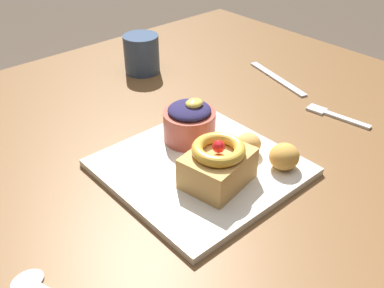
{
  "coord_description": "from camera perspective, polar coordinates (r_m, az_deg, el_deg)",
  "views": [
    {
      "loc": [
        -0.38,
        -0.5,
        1.15
      ],
      "look_at": [
        0.0,
        -0.07,
        0.77
      ],
      "focal_mm": 40.84,
      "sensor_mm": 36.0,
      "label": 1
    }
  ],
  "objects": [
    {
      "name": "fritter_front",
      "position": [
        0.71,
        7.42,
        0.06
      ],
      "size": [
        0.04,
        0.04,
        0.04
      ],
      "primitive_type": "ellipsoid",
      "color": "tan",
      "rests_on": "front_plate"
    },
    {
      "name": "cake_slice",
      "position": [
        0.64,
        3.4,
        -2.64
      ],
      "size": [
        0.11,
        0.09,
        0.07
      ],
      "rotation": [
        0.0,
        0.0,
        0.18
      ],
      "color": "tan",
      "rests_on": "front_plate"
    },
    {
      "name": "fork",
      "position": [
        0.88,
        17.95,
        3.62
      ],
      "size": [
        0.04,
        0.13,
        0.0
      ],
      "rotation": [
        0.0,
        0.0,
        1.72
      ],
      "color": "silver",
      "rests_on": "dining_table"
    },
    {
      "name": "dining_table",
      "position": [
        0.81,
        -3.33,
        -5.84
      ],
      "size": [
        1.26,
        1.0,
        0.73
      ],
      "color": "brown",
      "rests_on": "ground_plane"
    },
    {
      "name": "front_plate",
      "position": [
        0.69,
        1.1,
        -3.02
      ],
      "size": [
        0.27,
        0.27,
        0.01
      ],
      "primitive_type": "cube",
      "color": "silver",
      "rests_on": "dining_table"
    },
    {
      "name": "coffee_mug",
      "position": [
        1.01,
        -6.6,
        11.61
      ],
      "size": [
        0.08,
        0.08,
        0.09
      ],
      "primitive_type": "cylinder",
      "color": "#334766",
      "rests_on": "dining_table"
    },
    {
      "name": "berry_ramekin",
      "position": [
        0.73,
        -0.33,
        2.87
      ],
      "size": [
        0.09,
        0.09,
        0.08
      ],
      "color": "#B24C3D",
      "rests_on": "front_plate"
    },
    {
      "name": "knife",
      "position": [
        1.0,
        11.05,
        8.39
      ],
      "size": [
        0.06,
        0.19,
        0.0
      ],
      "primitive_type": "cube",
      "rotation": [
        0.0,
        0.0,
        1.32
      ],
      "color": "silver",
      "rests_on": "dining_table"
    },
    {
      "name": "fritter_middle",
      "position": [
        0.69,
        11.95,
        -1.61
      ],
      "size": [
        0.05,
        0.05,
        0.04
      ],
      "primitive_type": "ellipsoid",
      "color": "gold",
      "rests_on": "front_plate"
    }
  ]
}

